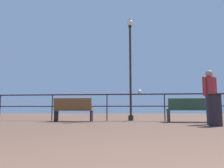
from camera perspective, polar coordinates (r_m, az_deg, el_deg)
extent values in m
cube|color=#2F1D21|center=(9.16, 6.04, -2.67)|extent=(21.20, 0.05, 0.05)
cube|color=#2F1D21|center=(9.14, 6.08, -5.73)|extent=(21.20, 0.04, 0.04)
cylinder|color=#2F1D21|center=(10.83, -27.00, -5.49)|extent=(0.04, 0.04, 1.09)
cylinder|color=#2F1D21|center=(9.77, -15.23, -5.92)|extent=(0.04, 0.04, 1.09)
cylinder|color=#2F1D21|center=(9.20, -1.31, -6.12)|extent=(0.04, 0.04, 1.09)
cylinder|color=#2F1D21|center=(9.22, 13.47, -5.93)|extent=(0.04, 0.04, 1.09)
cube|color=brown|center=(8.82, -9.85, -6.70)|extent=(1.49, 0.46, 0.05)
cube|color=brown|center=(8.62, -10.18, -5.14)|extent=(1.49, 0.14, 0.47)
cube|color=black|center=(8.67, -5.34, -8.21)|extent=(0.04, 0.41, 0.43)
cube|color=black|center=(8.84, -5.09, -5.87)|extent=(0.04, 0.32, 0.04)
cube|color=black|center=(9.03, -14.23, -7.97)|extent=(0.04, 0.41, 0.43)
cube|color=black|center=(9.20, -13.79, -5.74)|extent=(0.04, 0.32, 0.04)
cube|color=#2C4F3C|center=(8.75, 19.50, -6.30)|extent=(1.68, 0.55, 0.05)
cube|color=#2C4F3C|center=(8.54, 19.86, -4.87)|extent=(1.67, 0.18, 0.42)
cube|color=#252225|center=(9.00, 24.47, -7.53)|extent=(0.05, 0.45, 0.45)
cube|color=#252225|center=(9.18, 23.93, -5.24)|extent=(0.05, 0.35, 0.04)
cube|color=#252225|center=(8.58, 14.40, -7.99)|extent=(0.05, 0.45, 0.45)
cube|color=#252225|center=(8.77, 14.09, -5.57)|extent=(0.05, 0.35, 0.04)
cylinder|color=black|center=(9.44, 4.91, -8.75)|extent=(0.22, 0.22, 0.22)
cylinder|color=black|center=(9.59, 4.78, 3.59)|extent=(0.09, 0.09, 3.88)
cylinder|color=black|center=(10.13, 4.67, 14.61)|extent=(0.15, 0.15, 0.06)
sphere|color=silver|center=(10.20, 4.66, 15.48)|extent=(0.27, 0.27, 0.27)
cone|color=black|center=(10.27, 4.65, 16.44)|extent=(0.11, 0.11, 0.10)
cylinder|color=#2B3452|center=(7.50, 23.79, -6.28)|extent=(0.15, 0.15, 0.85)
cylinder|color=#2B3452|center=(7.61, 24.67, -6.23)|extent=(0.15, 0.15, 0.85)
cylinder|color=#A32D33|center=(7.59, 23.96, -0.71)|extent=(0.32, 0.32, 0.62)
cylinder|color=#A32D33|center=(7.44, 22.76, -0.52)|extent=(0.11, 0.11, 0.58)
cylinder|color=#A32D33|center=(7.75, 25.10, -0.64)|extent=(0.11, 0.11, 0.58)
sphere|color=#AA796A|center=(7.64, 23.81, 2.41)|extent=(0.22, 0.22, 0.22)
ellipsoid|color=silver|center=(9.17, 7.11, -2.02)|extent=(0.18, 0.29, 0.15)
ellipsoid|color=gray|center=(9.17, 7.10, -1.88)|extent=(0.14, 0.26, 0.05)
sphere|color=silver|center=(9.30, 7.13, -1.66)|extent=(0.12, 0.12, 0.12)
cone|color=#F4AA36|center=(9.38, 7.15, -1.71)|extent=(0.05, 0.05, 0.05)
cube|color=gray|center=(9.02, 7.07, -1.89)|extent=(0.08, 0.10, 0.02)
cylinder|color=black|center=(6.72, 25.08, -6.27)|extent=(0.36, 0.36, 0.84)
cylinder|color=black|center=(6.73, 24.89, -2.52)|extent=(0.38, 0.38, 0.04)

